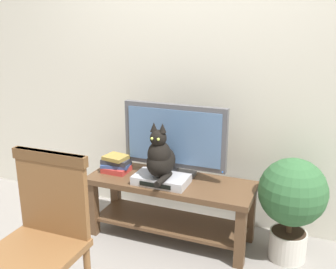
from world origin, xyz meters
TOP-DOWN VIEW (x-y plane):
  - back_wall at (0.00, 0.97)m, footprint 7.00×0.12m
  - tv_stand at (-0.07, 0.49)m, footprint 1.28×0.46m
  - tv at (-0.07, 0.57)m, footprint 0.82×0.20m
  - media_box at (-0.11, 0.41)m, footprint 0.41×0.24m
  - cat at (-0.11, 0.39)m, footprint 0.20×0.36m
  - wooden_chair at (-0.38, -0.62)m, footprint 0.47×0.47m
  - book_stack at (-0.55, 0.49)m, footprint 0.24×0.19m
  - potted_plant at (0.82, 0.54)m, footprint 0.48×0.48m

SIDE VIEW (x-z plane):
  - tv_stand at x=-0.07m, z-range 0.10..0.59m
  - potted_plant at x=0.82m, z-range 0.09..0.86m
  - media_box at x=-0.11m, z-range 0.49..0.56m
  - book_stack at x=-0.55m, z-range 0.49..0.62m
  - wooden_chair at x=-0.38m, z-range 0.08..1.08m
  - cat at x=-0.11m, z-range 0.50..0.92m
  - tv at x=-0.07m, z-range 0.51..1.09m
  - back_wall at x=0.00m, z-range 0.00..2.80m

